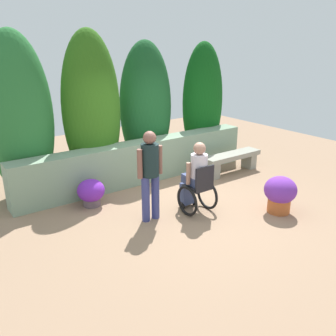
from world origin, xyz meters
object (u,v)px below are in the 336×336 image
Objects in this scene: stone_bench at (232,160)px; flower_pot_purple_near at (280,193)px; flower_pot_terracotta_by_wall at (91,192)px; person_standing_companion at (150,170)px; person_in_wheelchair at (197,180)px.

stone_bench is 2.20m from flower_pot_purple_near.
flower_pot_terracotta_by_wall is (-2.68, 2.27, -0.10)m from flower_pot_purple_near.
person_standing_companion is at bearing 151.46° from flower_pot_purple_near.
flower_pot_purple_near is at bearing -103.53° from stone_bench.
flower_pot_purple_near reaches higher than stone_bench.
stone_bench is at bearing 40.15° from person_in_wheelchair.
person_in_wheelchair is 0.93m from person_standing_companion.
flower_pot_purple_near is (2.07, -1.13, -0.55)m from person_standing_companion.
stone_bench is 0.99× the size of person_standing_companion.
stone_bench is 3.51m from flower_pot_terracotta_by_wall.
person_in_wheelchair is 0.83× the size of person_standing_companion.
stone_bench is 1.19× the size of person_in_wheelchair.
person_in_wheelchair is at bearing -1.06° from person_standing_companion.
stone_bench is 3.03× the size of flower_pot_terracotta_by_wall.
flower_pot_terracotta_by_wall is (-0.61, 1.14, -0.65)m from person_standing_companion.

